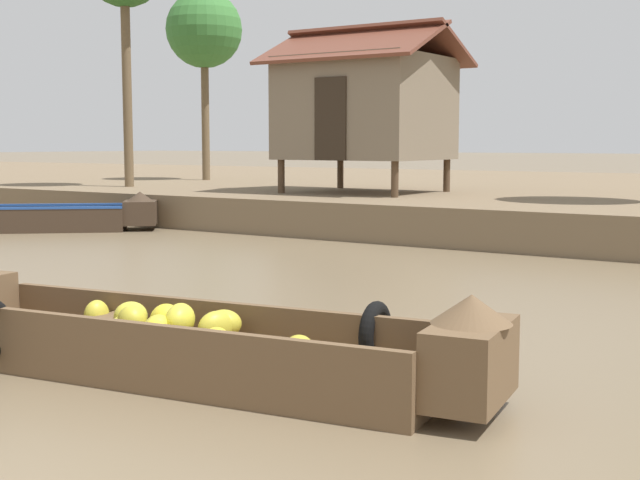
{
  "coord_description": "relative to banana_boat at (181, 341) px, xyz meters",
  "views": [
    {
      "loc": [
        3.94,
        -1.1,
        1.88
      ],
      "look_at": [
        -0.86,
        6.21,
        0.89
      ],
      "focal_mm": 48.31,
      "sensor_mm": 36.0,
      "label": 1
    }
  ],
  "objects": [
    {
      "name": "ground_plane",
      "position": [
        0.71,
        6.06,
        -0.3
      ],
      "size": [
        300.0,
        300.0,
        0.0
      ],
      "primitive_type": "plane",
      "color": "#726047"
    },
    {
      "name": "banana_boat",
      "position": [
        0.0,
        0.0,
        0.0
      ],
      "size": [
        5.36,
        2.16,
        0.86
      ],
      "color": "brown",
      "rests_on": "ground"
    },
    {
      "name": "cargo_boat_upstream",
      "position": [
        -10.49,
        6.99,
        0.0
      ],
      "size": [
        4.36,
        3.91,
        0.83
      ],
      "color": "#3D2D21",
      "rests_on": "ground"
    },
    {
      "name": "stilt_house_left",
      "position": [
        -5.51,
        12.34,
        2.44
      ],
      "size": [
        4.06,
        3.47,
        3.83
      ],
      "color": "#4C3826",
      "rests_on": "riverbank_strip"
    },
    {
      "name": "palm_tree_far",
      "position": [
        -13.14,
        15.54,
        5.01
      ],
      "size": [
        2.34,
        2.34,
        5.79
      ],
      "color": "brown",
      "rests_on": "riverbank_strip"
    }
  ]
}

